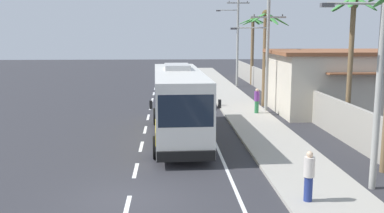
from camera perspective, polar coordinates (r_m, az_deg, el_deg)
name	(u,v)px	position (r m, az deg, el deg)	size (l,w,h in m)	color
ground_plane	(129,199)	(15.45, -8.23, -11.89)	(160.00, 160.00, 0.00)	#303035
sidewalk_kerb	(263,131)	(25.53, 9.22, -3.12)	(3.20, 90.00, 0.14)	#A8A399
lane_markings	(183,116)	(29.79, -1.22, -1.30)	(3.94, 71.56, 0.01)	white
boundary_wall	(307,103)	(30.13, 14.73, 0.47)	(0.24, 60.00, 2.04)	#9E998E
coach_bus_foreground	(178,101)	(23.55, -1.77, 0.76)	(3.14, 11.65, 3.88)	silver
motorcycle_beside_bus	(209,99)	(33.27, 2.20, 0.96)	(0.56, 1.96, 1.58)	black
pedestrian_near_kerb	(257,100)	(30.49, 8.45, 0.82)	(0.36, 0.36, 1.72)	#2D7A47
pedestrian_midwalk	(309,175)	(14.98, 15.00, -8.64)	(0.36, 0.36, 1.70)	navy
utility_pole_nearest	(379,57)	(16.64, 23.21, 6.00)	(3.17, 0.24, 9.04)	#9E9E99
utility_pole_mid	(266,50)	(31.26, 9.62, 7.32)	(3.87, 0.24, 8.37)	#9E9E99
utility_pole_far	(237,35)	(46.62, 5.89, 9.31)	(3.48, 0.24, 10.23)	#9E9E99
palm_nearest	(265,41)	(34.07, 9.53, 8.47)	(3.56, 3.69, 7.35)	brown
palm_fourth	(253,39)	(48.33, 7.92, 8.73)	(3.03, 2.96, 7.42)	brown
palm_farthest	(352,35)	(24.81, 20.14, 8.74)	(2.62, 2.61, 7.74)	brown
roadside_building	(379,82)	(33.57, 23.16, 3.00)	(15.20, 7.37, 4.43)	beige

